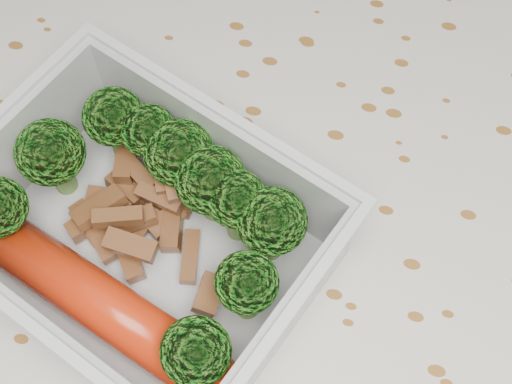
# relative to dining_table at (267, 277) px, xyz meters

# --- Properties ---
(dining_table) EXTENTS (1.40, 0.90, 0.75)m
(dining_table) POSITION_rel_dining_table_xyz_m (0.00, 0.00, 0.00)
(dining_table) COLOR brown
(dining_table) RESTS_ON ground
(tablecloth) EXTENTS (1.46, 0.96, 0.19)m
(tablecloth) POSITION_rel_dining_table_xyz_m (0.00, 0.00, 0.05)
(tablecloth) COLOR silver
(tablecloth) RESTS_ON dining_table
(lunch_container) EXTENTS (0.22, 0.20, 0.06)m
(lunch_container) POSITION_rel_dining_table_xyz_m (-0.06, -0.04, 0.11)
(lunch_container) COLOR silver
(lunch_container) RESTS_ON tablecloth
(broccoli_florets) EXTENTS (0.17, 0.14, 0.05)m
(broccoli_florets) POSITION_rel_dining_table_xyz_m (-0.05, -0.02, 0.13)
(broccoli_florets) COLOR #608C3F
(broccoli_florets) RESTS_ON lunch_container
(meat_pile) EXTENTS (0.10, 0.09, 0.03)m
(meat_pile) POSITION_rel_dining_table_xyz_m (-0.07, -0.02, 0.11)
(meat_pile) COLOR brown
(meat_pile) RESTS_ON lunch_container
(sausage) EXTENTS (0.15, 0.07, 0.03)m
(sausage) POSITION_rel_dining_table_xyz_m (-0.07, -0.07, 0.11)
(sausage) COLOR red
(sausage) RESTS_ON lunch_container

